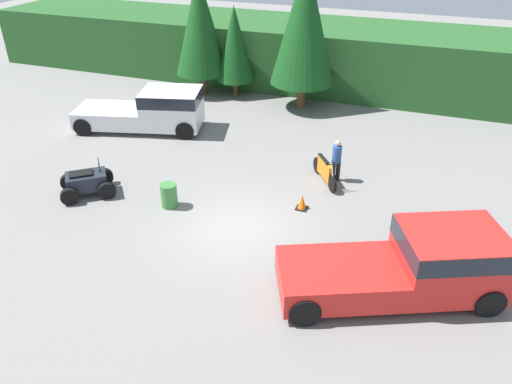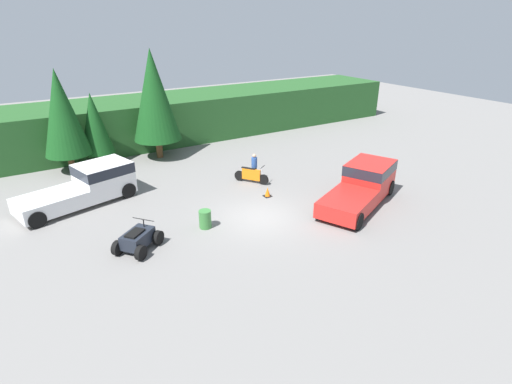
# 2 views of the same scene
# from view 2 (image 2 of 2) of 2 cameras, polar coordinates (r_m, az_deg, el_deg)

# --- Properties ---
(ground_plane) EXTENTS (80.00, 80.00, 0.00)m
(ground_plane) POSITION_cam_2_polar(r_m,az_deg,el_deg) (20.00, 0.65, -3.63)
(ground_plane) COLOR slate
(hillside_backdrop) EXTENTS (44.00, 6.00, 3.39)m
(hillside_backdrop) POSITION_cam_2_polar(r_m,az_deg,el_deg) (33.31, -14.32, 9.97)
(hillside_backdrop) COLOR #235123
(hillside_backdrop) RESTS_ON ground_plane
(tree_left) EXTENTS (2.85, 2.85, 6.47)m
(tree_left) POSITION_cam_2_polar(r_m,az_deg,el_deg) (27.66, -25.99, 10.13)
(tree_left) COLOR brown
(tree_left) RESTS_ON ground_plane
(tree_mid_left) EXTENTS (2.12, 2.12, 4.83)m
(tree_mid_left) POSITION_cam_2_polar(r_m,az_deg,el_deg) (28.42, -22.10, 9.07)
(tree_mid_left) COLOR brown
(tree_mid_left) RESTS_ON ground_plane
(tree_mid_right) EXTENTS (3.26, 3.26, 7.41)m
(tree_mid_right) POSITION_cam_2_polar(r_m,az_deg,el_deg) (28.45, -14.37, 13.21)
(tree_mid_right) COLOR brown
(tree_mid_right) RESTS_ON ground_plane
(pickup_truck_red) EXTENTS (6.32, 4.42, 1.95)m
(pickup_truck_red) POSITION_cam_2_polar(r_m,az_deg,el_deg) (22.11, 15.05, 1.18)
(pickup_truck_red) COLOR red
(pickup_truck_red) RESTS_ON ground_plane
(pickup_truck_second) EXTENTS (6.26, 3.66, 1.95)m
(pickup_truck_second) POSITION_cam_2_polar(r_m,az_deg,el_deg) (23.10, -22.81, 1.07)
(pickup_truck_second) COLOR white
(pickup_truck_second) RESTS_ON ground_plane
(dirt_bike) EXTENTS (1.35, 1.87, 1.14)m
(dirt_bike) POSITION_cam_2_polar(r_m,az_deg,el_deg) (24.00, -0.67, 2.39)
(dirt_bike) COLOR black
(dirt_bike) RESTS_ON ground_plane
(quad_atv) EXTENTS (2.36, 2.28, 1.20)m
(quad_atv) POSITION_cam_2_polar(r_m,az_deg,el_deg) (17.88, -16.51, -6.51)
(quad_atv) COLOR black
(quad_atv) RESTS_ON ground_plane
(rider_person) EXTENTS (0.44, 0.44, 1.69)m
(rider_person) POSITION_cam_2_polar(r_m,az_deg,el_deg) (24.22, -0.25, 3.74)
(rider_person) COLOR black
(rider_person) RESTS_ON ground_plane
(traffic_cone) EXTENTS (0.42, 0.42, 0.55)m
(traffic_cone) POSITION_cam_2_polar(r_m,az_deg,el_deg) (22.21, 1.66, -0.02)
(traffic_cone) COLOR black
(traffic_cone) RESTS_ON ground_plane
(steel_barrel) EXTENTS (0.58, 0.58, 0.88)m
(steel_barrel) POSITION_cam_2_polar(r_m,az_deg,el_deg) (19.03, -7.28, -3.86)
(steel_barrel) COLOR #387A38
(steel_barrel) RESTS_ON ground_plane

